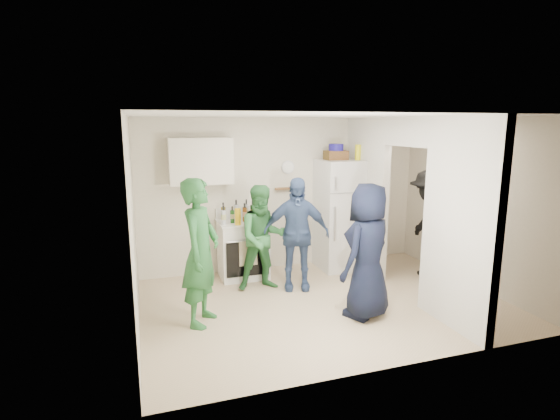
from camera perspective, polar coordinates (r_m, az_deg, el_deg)
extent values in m
plane|color=#C7B18C|center=(6.12, 5.76, -11.98)|extent=(4.80, 4.80, 0.00)
plane|color=silver|center=(7.30, 0.58, 2.11)|extent=(4.80, 0.00, 4.80)
plane|color=silver|center=(4.29, 15.28, -4.75)|extent=(4.80, 0.00, 4.80)
plane|color=silver|center=(5.26, -18.64, -2.03)|extent=(0.00, 3.40, 3.40)
plane|color=silver|center=(7.06, 24.11, 0.81)|extent=(0.00, 3.40, 3.40)
plane|color=white|center=(5.63, 6.27, 12.13)|extent=(4.80, 4.80, 0.00)
cube|color=silver|center=(7.24, 11.16, 1.82)|extent=(0.12, 1.20, 2.50)
cube|color=silver|center=(5.47, 22.41, -1.82)|extent=(0.12, 1.20, 2.50)
cube|color=silver|center=(6.22, 16.52, 9.80)|extent=(0.12, 1.00, 0.40)
cube|color=white|center=(6.95, -4.87, -5.12)|extent=(0.76, 0.63, 0.91)
cube|color=silver|center=(6.74, -10.33, 6.31)|extent=(0.95, 0.34, 0.70)
cube|color=silver|center=(7.37, 7.99, -0.59)|extent=(0.75, 0.73, 1.82)
cube|color=brown|center=(7.24, 7.31, 7.11)|extent=(0.35, 0.25, 0.15)
cylinder|color=navy|center=(7.23, 7.33, 8.13)|extent=(0.24, 0.24, 0.11)
cylinder|color=yellow|center=(7.24, 10.14, 7.42)|extent=(0.09, 0.09, 0.25)
cylinder|color=white|center=(7.24, 1.02, 5.62)|extent=(0.22, 0.02, 0.22)
cube|color=olive|center=(7.24, 0.71, 2.83)|extent=(0.35, 0.08, 0.03)
cube|color=black|center=(7.14, 23.17, 4.24)|extent=(0.03, 0.70, 0.80)
cube|color=white|center=(7.13, 23.08, 4.24)|extent=(0.04, 0.76, 0.86)
cube|color=white|center=(7.09, 23.14, 7.05)|extent=(0.04, 0.82, 0.18)
cylinder|color=yellow|center=(6.58, -5.53, -0.87)|extent=(0.09, 0.09, 0.25)
cylinder|color=#AA1E0B|center=(6.69, -2.71, -1.20)|extent=(0.09, 0.09, 0.12)
imported|color=#296830|center=(5.32, -10.33, -5.46)|extent=(0.69, 0.78, 1.79)
imported|color=#357A3A|center=(6.36, -2.21, -3.66)|extent=(0.78, 0.62, 1.55)
imported|color=#3A4B80|center=(6.37, 2.09, -3.12)|extent=(1.05, 0.66, 1.66)
imported|color=black|center=(5.54, 11.38, -5.28)|extent=(0.99, 0.89, 1.70)
imported|color=black|center=(7.21, 18.80, -1.77)|extent=(1.02, 1.27, 1.72)
cylinder|color=brown|center=(6.88, -7.41, -0.22)|extent=(0.07, 0.07, 0.29)
cylinder|color=#1C521B|center=(6.71, -6.25, -0.60)|extent=(0.06, 0.06, 0.26)
cylinder|color=silver|center=(6.95, -5.74, 0.05)|extent=(0.07, 0.07, 0.32)
cylinder|color=brown|center=(6.79, -4.63, -0.31)|extent=(0.06, 0.06, 0.29)
cylinder|color=#AFB5C2|center=(6.99, -4.40, 0.13)|extent=(0.06, 0.06, 0.31)
cylinder|color=#163513|center=(6.87, -3.59, -0.01)|extent=(0.08, 0.08, 0.32)
cylinder|color=olive|center=(7.01, -3.27, -0.10)|extent=(0.07, 0.07, 0.25)
cylinder|color=silver|center=(6.62, -7.38, -0.66)|extent=(0.08, 0.08, 0.29)
cylinder|color=#602710|center=(6.92, -4.67, -0.18)|extent=(0.06, 0.06, 0.27)
cylinder|color=#21501B|center=(6.77, -2.25, -0.43)|extent=(0.06, 0.06, 0.26)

